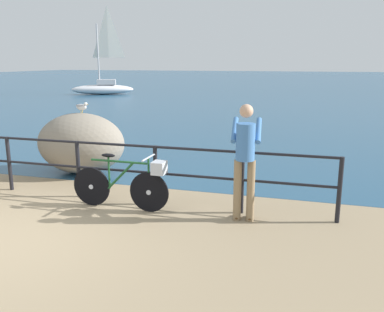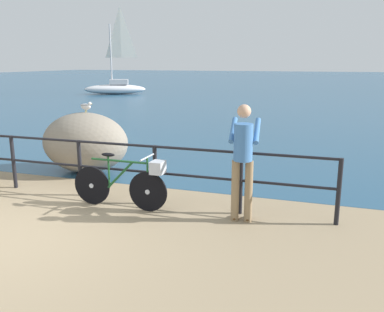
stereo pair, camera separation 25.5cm
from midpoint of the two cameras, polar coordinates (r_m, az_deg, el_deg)
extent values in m
cube|color=#937F60|center=(24.75, 6.72, 7.43)|extent=(120.00, 120.00, 0.10)
cube|color=navy|center=(52.21, 11.82, 10.28)|extent=(120.00, 90.00, 0.01)
cylinder|color=black|center=(8.42, -24.94, -0.97)|extent=(0.07, 0.07, 1.02)
cylinder|color=black|center=(7.56, -16.51, -1.78)|extent=(0.07, 0.07, 1.02)
cylinder|color=black|center=(6.90, -6.18, -2.72)|extent=(0.07, 0.07, 1.02)
cylinder|color=black|center=(6.51, 5.87, -3.69)|extent=(0.07, 0.07, 1.02)
cylinder|color=black|center=(6.43, 18.84, -4.56)|extent=(0.07, 0.07, 1.02)
cylinder|color=black|center=(7.45, -16.75, 1.86)|extent=(8.77, 0.04, 0.04)
cylinder|color=black|center=(7.55, -16.53, -1.49)|extent=(8.77, 0.04, 0.04)
cylinder|color=black|center=(7.10, -14.83, -4.15)|extent=(0.66, 0.04, 0.66)
cylinder|color=#B7BCC6|center=(7.10, -14.83, -4.15)|extent=(0.08, 0.06, 0.08)
cylinder|color=black|center=(6.63, -7.11, -5.04)|extent=(0.66, 0.04, 0.66)
cylinder|color=#B7BCC6|center=(6.63, -7.11, -5.04)|extent=(0.08, 0.06, 0.08)
cylinder|color=#194C23|center=(6.72, -11.28, -0.77)|extent=(0.99, 0.05, 0.04)
cylinder|color=#194C23|center=(6.77, -11.00, -2.71)|extent=(0.50, 0.05, 0.50)
cylinder|color=#194C23|center=(6.86, -12.55, -2.32)|extent=(0.03, 0.03, 0.53)
ellipsoid|color=black|center=(6.79, -12.67, 0.08)|extent=(0.24, 0.10, 0.06)
cylinder|color=#194C23|center=(6.54, -7.18, -2.67)|extent=(0.03, 0.03, 0.57)
cylinder|color=#B7BCC6|center=(6.47, -7.25, -0.24)|extent=(0.03, 0.48, 0.03)
cube|color=#B7BCC6|center=(6.44, -5.75, -1.64)|extent=(0.20, 0.24, 0.20)
cylinder|color=#8C7251|center=(6.23, 5.19, -4.79)|extent=(0.12, 0.12, 0.95)
ellipsoid|color=#513319|center=(6.43, 5.15, -8.31)|extent=(0.13, 0.27, 0.08)
cylinder|color=#8C7251|center=(6.21, 7.03, -4.87)|extent=(0.12, 0.12, 0.95)
ellipsoid|color=#513319|center=(6.42, 6.95, -8.40)|extent=(0.13, 0.27, 0.08)
cylinder|color=#3F72B2|center=(6.03, 6.28, 1.96)|extent=(0.28, 0.28, 0.55)
sphere|color=tan|center=(5.96, 6.39, 6.25)|extent=(0.20, 0.20, 0.20)
cylinder|color=#3F72B2|center=(6.26, 4.82, 3.68)|extent=(0.13, 0.52, 0.34)
cylinder|color=#3F72B2|center=(6.23, 8.12, 3.55)|extent=(0.13, 0.52, 0.34)
ellipsoid|color=gray|center=(9.15, -16.01, 1.71)|extent=(1.93, 1.44, 1.30)
cylinder|color=gold|center=(9.09, -15.84, 6.01)|extent=(0.01, 0.01, 0.06)
cylinder|color=gold|center=(9.06, -16.03, 5.97)|extent=(0.01, 0.01, 0.06)
ellipsoid|color=white|center=(9.06, -15.97, 6.58)|extent=(0.27, 0.15, 0.13)
ellipsoid|color=#9E9EA3|center=(9.07, -16.08, 6.77)|extent=(0.26, 0.16, 0.06)
sphere|color=white|center=(8.98, -15.42, 7.01)|extent=(0.08, 0.08, 0.08)
cone|color=gold|center=(8.95, -15.17, 6.97)|extent=(0.05, 0.03, 0.02)
ellipsoid|color=white|center=(30.58, -12.61, 9.05)|extent=(4.55, 2.96, 0.70)
cube|color=silver|center=(30.52, -12.09, 10.07)|extent=(1.51, 1.25, 0.36)
cylinder|color=#B2B2B7|center=(30.53, -13.23, 13.62)|extent=(0.10, 0.10, 4.20)
pyramid|color=white|center=(30.53, -11.93, 16.64)|extent=(1.49, 0.70, 3.57)
camera|label=1|loc=(0.13, -91.04, -0.24)|focal=38.20mm
camera|label=2|loc=(0.13, 88.96, 0.24)|focal=38.20mm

